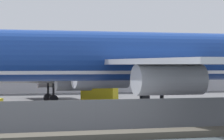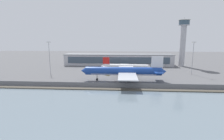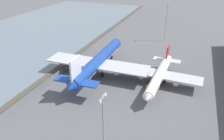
# 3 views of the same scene
# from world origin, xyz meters

# --- Properties ---
(ground_plane) EXTENTS (500.00, 500.00, 0.00)m
(ground_plane) POSITION_xyz_m (0.00, 0.00, 0.00)
(ground_plane) COLOR #565659
(shoreline_seawall) EXTENTS (320.00, 3.00, 0.50)m
(shoreline_seawall) POSITION_xyz_m (0.00, -20.50, 0.25)
(shoreline_seawall) COLOR #474238
(shoreline_seawall) RESTS_ON ground
(perimeter_fence) EXTENTS (280.00, 0.10, 2.64)m
(perimeter_fence) POSITION_xyz_m (0.00, -16.00, 1.32)
(perimeter_fence) COLOR slate
(perimeter_fence) RESTS_ON ground
(cargo_jet_blue) EXTENTS (54.62, 46.49, 16.16)m
(cargo_jet_blue) POSITION_xyz_m (8.88, -0.21, 6.17)
(cargo_jet_blue) COLOR #193D93
(cargo_jet_blue) RESTS_ON ground
(passenger_jet_white_red) EXTENTS (40.11, 34.25, 12.06)m
(passenger_jet_white_red) POSITION_xyz_m (9.16, 27.47, 4.61)
(passenger_jet_white_red) COLOR white
(passenger_jet_white_red) RESTS_ON ground
(ops_van) EXTENTS (5.25, 5.07, 2.48)m
(ops_van) POSITION_xyz_m (14.16, 26.09, 1.28)
(ops_van) COLOR yellow
(ops_van) RESTS_ON ground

